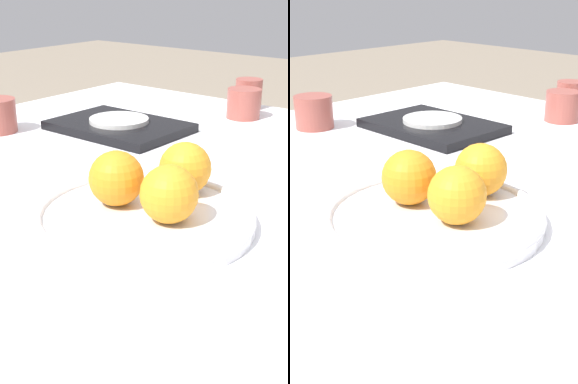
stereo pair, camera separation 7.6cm
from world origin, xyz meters
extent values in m
cube|color=white|center=(0.00, 0.00, 0.35)|extent=(1.29, 1.07, 0.71)
cylinder|color=silver|center=(0.12, -0.26, 0.72)|extent=(0.32, 0.32, 0.02)
torus|color=silver|center=(0.12, -0.26, 0.72)|extent=(0.32, 0.32, 0.01)
sphere|color=orange|center=(0.07, -0.26, 0.77)|extent=(0.08, 0.08, 0.08)
sphere|color=orange|center=(0.16, -0.26, 0.77)|extent=(0.08, 0.08, 0.08)
sphere|color=orange|center=(0.12, -0.16, 0.77)|extent=(0.08, 0.08, 0.08)
cube|color=black|center=(-0.24, 0.09, 0.72)|extent=(0.30, 0.21, 0.02)
cylinder|color=silver|center=(-0.24, 0.09, 0.73)|extent=(0.14, 0.14, 0.01)
cylinder|color=#9E4C42|center=(-0.45, -0.09, 0.75)|extent=(0.09, 0.09, 0.08)
cylinder|color=#9E4C42|center=(-0.12, 0.47, 0.75)|extent=(0.07, 0.07, 0.08)
cylinder|color=#9E4C42|center=(-0.08, 0.37, 0.75)|extent=(0.08, 0.08, 0.07)
camera|label=1|loc=(0.56, -0.81, 1.04)|focal=50.00mm
camera|label=2|loc=(0.62, -0.76, 1.04)|focal=50.00mm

